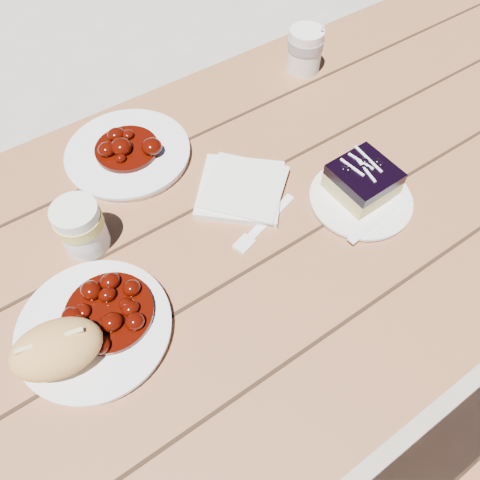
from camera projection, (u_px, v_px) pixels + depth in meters
ground at (230, 377)px, 1.43m from camera, size 60.00×60.00×0.00m
picnic_table at (225, 283)px, 0.94m from camera, size 2.00×1.55×0.75m
main_plate at (95, 329)px, 0.70m from camera, size 0.23×0.23×0.02m
goulash_stew at (107, 308)px, 0.69m from camera, size 0.13×0.13×0.04m
bread_roll at (56, 349)px, 0.64m from camera, size 0.14×0.11×0.07m
dessert_plate at (360, 200)px, 0.85m from camera, size 0.18×0.18×0.01m
blueberry_cake at (363, 180)px, 0.83m from camera, size 0.10×0.10×0.06m
fork_dessert at (374, 222)px, 0.81m from camera, size 0.16×0.04×0.00m
coffee_cup at (305, 50)px, 1.04m from camera, size 0.08×0.08×0.09m
napkin_stack at (240, 189)px, 0.86m from camera, size 0.21×0.21×0.01m
fork_table at (271, 217)px, 0.83m from camera, size 0.16×0.07×0.00m
second_plate at (128, 154)px, 0.91m from camera, size 0.24×0.24×0.02m
second_stew at (125, 143)px, 0.89m from camera, size 0.12×0.12×0.04m
second_cup at (81, 227)px, 0.76m from camera, size 0.08×0.08×0.09m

